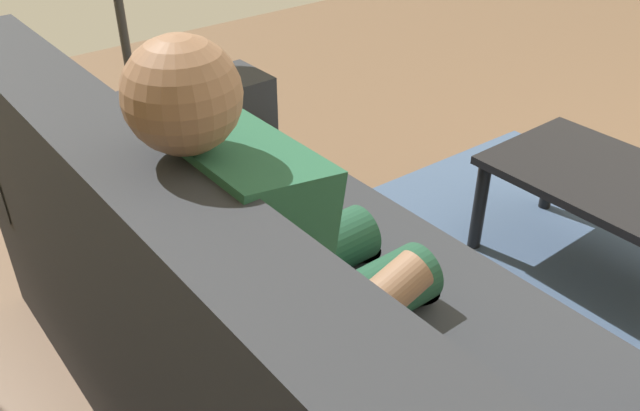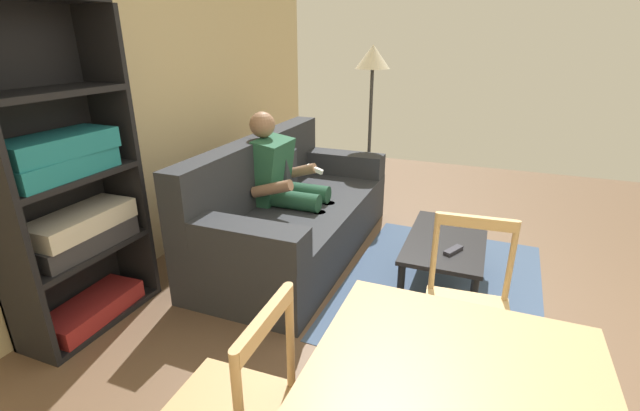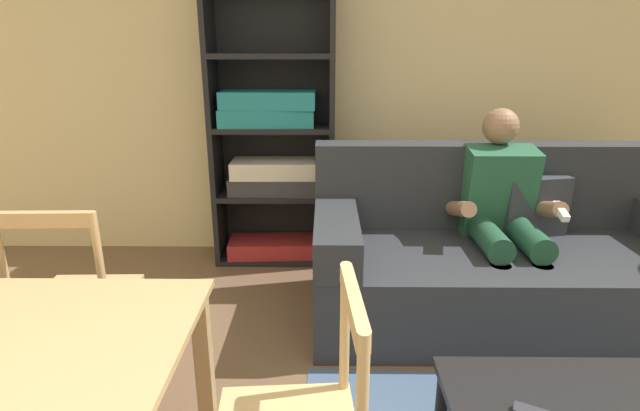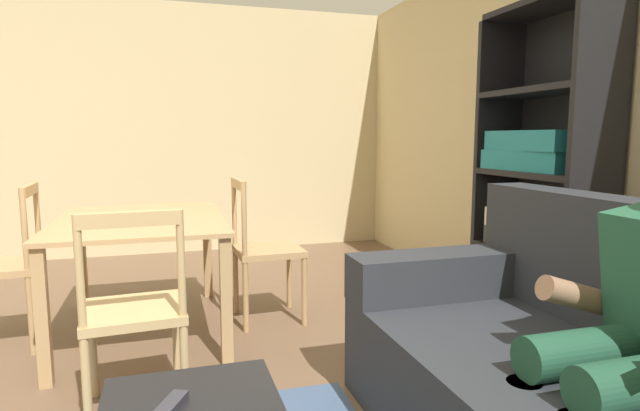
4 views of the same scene
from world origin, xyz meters
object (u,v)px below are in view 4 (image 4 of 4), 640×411
(bookshelf, at_px, (541,194))
(dining_chair_facing_couch, at_px, (134,313))
(tv_remote, at_px, (169,407))
(dining_chair_by_doorway, at_px, (3,267))
(dining_chair_near_wall, at_px, (264,250))
(dining_table, at_px, (141,234))

(bookshelf, relative_size, dining_chair_facing_couch, 2.16)
(tv_remote, distance_m, dining_chair_by_doorway, 2.00)
(bookshelf, bearing_deg, dining_chair_near_wall, -114.41)
(dining_chair_near_wall, bearing_deg, dining_table, -90.06)
(dining_chair_by_doorway, bearing_deg, bookshelf, 76.99)
(tv_remote, relative_size, bookshelf, 0.09)
(dining_chair_near_wall, height_order, dining_chair_by_doorway, dining_chair_near_wall)
(tv_remote, distance_m, dining_table, 1.80)
(dining_chair_facing_couch, xyz_separation_m, dining_chair_by_doorway, (-1.00, -0.76, 0.01))
(dining_chair_by_doorway, bearing_deg, dining_chair_facing_couch, 37.16)
(tv_remote, bearing_deg, dining_chair_by_doorway, 143.46)
(tv_remote, xyz_separation_m, dining_chair_by_doorway, (-1.78, -0.90, 0.06))
(dining_chair_near_wall, height_order, dining_chair_facing_couch, dining_chair_near_wall)
(dining_chair_facing_couch, bearing_deg, tv_remote, 9.97)
(dining_chair_facing_couch, relative_size, dining_chair_by_doorway, 0.98)
(dining_table, height_order, dining_chair_by_doorway, dining_chair_by_doorway)
(dining_chair_near_wall, xyz_separation_m, dining_chair_by_doorway, (-0.00, -1.52, -0.00))
(dining_table, distance_m, dining_chair_facing_couch, 1.02)
(dining_chair_by_doorway, bearing_deg, dining_table, 89.90)
(dining_chair_near_wall, distance_m, dining_chair_facing_couch, 1.25)
(tv_remote, height_order, dining_table, dining_table)
(dining_table, bearing_deg, tv_remote, 4.47)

